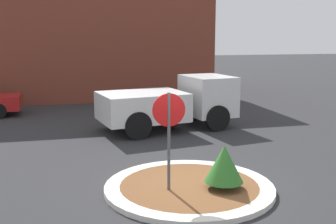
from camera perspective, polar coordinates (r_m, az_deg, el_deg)
The scene contains 6 objects.
ground_plane at distance 10.17m, azimuth 2.87°, elevation -10.49°, with size 120.00×120.00×0.00m, color #2D2D30.
traffic_island at distance 10.15m, azimuth 2.88°, elevation -10.16°, with size 4.02×4.02×0.13m.
stop_sign at distance 9.38m, azimuth 0.11°, elevation -1.68°, with size 0.75×0.07×2.38m.
island_shrub at distance 9.80m, azimuth 7.61°, elevation -6.95°, with size 0.90×0.90×1.02m.
utility_truck at distance 16.23m, azimuth 0.45°, elevation 1.30°, with size 5.48×3.10×2.00m.
storefront_building at distance 25.45m, azimuth -10.86°, elevation 10.33°, with size 13.65×6.07×7.26m.
Camera 1 is at (-2.75, -9.09, 3.65)m, focal length 45.00 mm.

